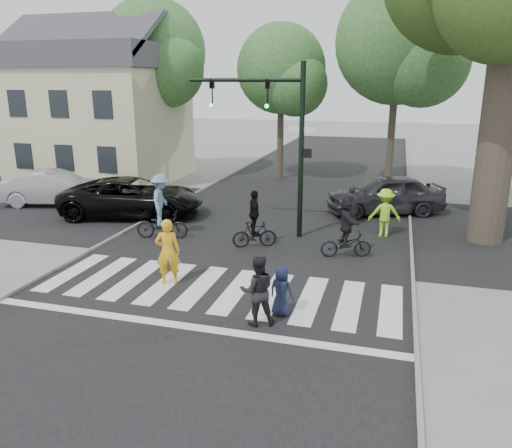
{
  "coord_description": "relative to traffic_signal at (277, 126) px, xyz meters",
  "views": [
    {
      "loc": [
        4.36,
        -10.61,
        5.37
      ],
      "look_at": [
        0.5,
        3.0,
        1.3
      ],
      "focal_mm": 35.0,
      "sensor_mm": 36.0,
      "label": 1
    }
  ],
  "objects": [
    {
      "name": "road_cross",
      "position": [
        -0.35,
        1.8,
        -3.89
      ],
      "size": [
        70.0,
        10.0,
        0.01
      ],
      "primitive_type": "cube",
      "color": "black",
      "rests_on": "ground"
    },
    {
      "name": "curb_right",
      "position": [
        4.7,
        -1.2,
        -3.85
      ],
      "size": [
        0.1,
        70.0,
        0.1
      ],
      "primitive_type": "cube",
      "color": "gray",
      "rests_on": "ground"
    },
    {
      "name": "curb_left",
      "position": [
        -5.4,
        -1.2,
        -3.85
      ],
      "size": [
        0.1,
        70.0,
        0.1
      ],
      "primitive_type": "cube",
      "color": "gray",
      "rests_on": "ground"
    },
    {
      "name": "pedestrian_woman",
      "position": [
        -1.77,
        -5.2,
        -2.98
      ],
      "size": [
        0.78,
        0.65,
        1.84
      ],
      "primitive_type": "imported",
      "rotation": [
        0.0,
        0.0,
        3.5
      ],
      "color": "gold",
      "rests_on": "ground"
    },
    {
      "name": "bg_tree_3",
      "position": [
        3.95,
        9.07,
        3.04
      ],
      "size": [
        6.3,
        6.0,
        10.2
      ],
      "color": "brown",
      "rests_on": "ground"
    },
    {
      "name": "car_silver",
      "position": [
        -10.58,
        1.73,
        -3.13
      ],
      "size": [
        4.94,
        2.75,
        1.54
      ],
      "primitive_type": "imported",
      "rotation": [
        0.0,
        0.0,
        1.82
      ],
      "color": "#B6B5BB",
      "rests_on": "ground"
    },
    {
      "name": "bystander_hivis",
      "position": [
        3.74,
        0.85,
        -3.03
      ],
      "size": [
        1.22,
        0.83,
        1.74
      ],
      "primitive_type": "imported",
      "rotation": [
        0.0,
        0.0,
        3.31
      ],
      "color": "#99EC25",
      "rests_on": "ground"
    },
    {
      "name": "cyclist_right",
      "position": [
        2.66,
        -1.7,
        -3.0
      ],
      "size": [
        1.68,
        1.55,
        2.01
      ],
      "color": "black",
      "rests_on": "ground"
    },
    {
      "name": "cyclist_mid",
      "position": [
        -0.38,
        -1.56,
        -3.1
      ],
      "size": [
        1.52,
        1.01,
        1.94
      ],
      "color": "black",
      "rests_on": "ground"
    },
    {
      "name": "house",
      "position": [
        -11.85,
        7.78,
        -0.1
      ],
      "size": [
        8.4,
        8.1,
        8.82
      ],
      "color": "beige",
      "rests_on": "ground"
    },
    {
      "name": "car_grey",
      "position": [
        3.65,
        4.19,
        -3.08
      ],
      "size": [
        5.19,
        3.61,
        1.64
      ],
      "primitive_type": "imported",
      "rotation": [
        0.0,
        0.0,
        -1.18
      ],
      "color": "#333236",
      "rests_on": "ground"
    },
    {
      "name": "bg_tree_1",
      "position": [
        -9.06,
        9.28,
        2.75
      ],
      "size": [
        6.09,
        5.8,
        9.8
      ],
      "color": "brown",
      "rests_on": "ground"
    },
    {
      "name": "traffic_signal",
      "position": [
        0.0,
        0.0,
        0.0
      ],
      "size": [
        4.45,
        0.29,
        6.0
      ],
      "color": "black",
      "rests_on": "ground"
    },
    {
      "name": "pedestrian_adult",
      "position": [
        1.21,
        -6.83,
        -3.07
      ],
      "size": [
        0.98,
        0.89,
        1.65
      ],
      "primitive_type": "imported",
      "rotation": [
        0.0,
        0.0,
        3.53
      ],
      "color": "black",
      "rests_on": "ground"
    },
    {
      "name": "bystander_dark",
      "position": [
        2.48,
        2.14,
        -3.13
      ],
      "size": [
        0.67,
        0.62,
        1.54
      ],
      "primitive_type": "imported",
      "rotation": [
        0.0,
        0.0,
        2.54
      ],
      "color": "black",
      "rests_on": "ground"
    },
    {
      "name": "road_stem",
      "position": [
        -0.35,
        -1.2,
        -3.9
      ],
      "size": [
        10.0,
        70.0,
        0.01
      ],
      "primitive_type": "cube",
      "color": "black",
      "rests_on": "ground"
    },
    {
      "name": "bg_tree_0",
      "position": [
        -14.09,
        9.8,
        2.24
      ],
      "size": [
        5.46,
        5.2,
        8.97
      ],
      "color": "brown",
      "rests_on": "ground"
    },
    {
      "name": "cyclist_left",
      "position": [
        -3.78,
        -1.48,
        -2.91
      ],
      "size": [
        1.91,
        1.3,
        2.29
      ],
      "color": "black",
      "rests_on": "ground"
    },
    {
      "name": "crosswalk",
      "position": [
        -0.35,
        -5.54,
        -3.89
      ],
      "size": [
        10.0,
        3.85,
        0.01
      ],
      "color": "silver",
      "rests_on": "ground"
    },
    {
      "name": "ground",
      "position": [
        -0.35,
        -6.2,
        -3.9
      ],
      "size": [
        120.0,
        120.0,
        0.0
      ],
      "primitive_type": "plane",
      "color": "gray",
      "rests_on": "ground"
    },
    {
      "name": "bg_tree_2",
      "position": [
        -2.11,
        10.42,
        1.88
      ],
      "size": [
        5.04,
        4.8,
        8.4
      ],
      "color": "brown",
      "rests_on": "ground"
    },
    {
      "name": "pedestrian_child",
      "position": [
        1.62,
        -6.22,
        -3.29
      ],
      "size": [
        0.67,
        0.52,
        1.22
      ],
      "primitive_type": "imported",
      "rotation": [
        0.0,
        0.0,
        2.9
      ],
      "color": "#171D36",
      "rests_on": "ground"
    },
    {
      "name": "car_suv",
      "position": [
        -6.28,
        0.92,
        -3.11
      ],
      "size": [
        6.16,
        3.83,
        1.59
      ],
      "primitive_type": "imported",
      "rotation": [
        0.0,
        0.0,
        1.79
      ],
      "color": "black",
      "rests_on": "ground"
    }
  ]
}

